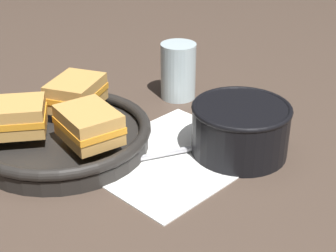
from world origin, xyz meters
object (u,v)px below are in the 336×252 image
Objects in this scene: sandwich_near_left at (76,93)px; drinking_glass at (178,71)px; soup_bowl at (240,126)px; sandwich_far_left at (89,125)px; skillet at (61,136)px; sandwich_near_right at (14,117)px; spoon at (205,146)px.

sandwich_near_left is 0.21m from drinking_glass.
sandwich_far_left is at bearing 133.86° from soup_bowl.
skillet is 0.27m from drinking_glass.
soup_bowl is 1.43× the size of drinking_glass.
skillet is at bearing 84.27° from sandwich_far_left.
drinking_glass is at bearing 59.45° from soup_bowl.
soup_bowl is 0.23m from sandwich_far_left.
skillet is at bearing 171.97° from drinking_glass.
sandwich_near_right is (-0.05, 0.04, 0.04)m from skillet.
sandwich_near_left is at bearing 21.94° from skillet.
sandwich_far_left is (-0.07, -0.09, 0.00)m from sandwich_near_left.
sandwich_near_right is 0.33m from drinking_glass.
skillet is 0.08m from sandwich_far_left.
spoon is at bearing -41.67° from sandwich_far_left.
soup_bowl is 1.35× the size of sandwich_near_left.
sandwich_far_left reaches higher than soup_bowl.
drinking_glass is (0.12, 0.20, 0.01)m from soup_bowl.
skillet is 0.08m from sandwich_near_right.
sandwich_near_right and sandwich_far_left have the same top height.
sandwich_far_left is 1.07× the size of drinking_glass.
sandwich_near_right reaches higher than skillet.
spoon is at bearing -51.50° from sandwich_near_right.
spoon is at bearing -133.35° from drinking_glass.
soup_bowl is 0.27m from sandwich_near_left.
sandwich_near_right is at bearing 113.72° from sandwich_far_left.
spoon is 0.21m from drinking_glass.
sandwich_far_left is at bearing -95.73° from skillet.
skillet is 3.30× the size of sandwich_near_right.
sandwich_near_left is 0.94× the size of sandwich_near_right.
soup_bowl is 0.34m from sandwich_near_right.
sandwich_far_left reaches higher than skillet.
drinking_glass reaches higher than sandwich_far_left.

